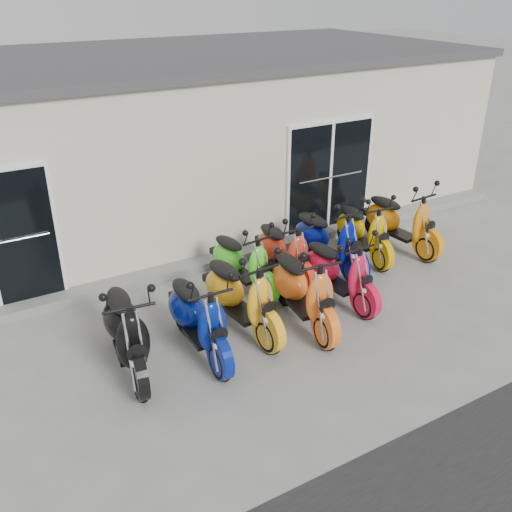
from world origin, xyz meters
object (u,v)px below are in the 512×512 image
object	(u,v)px
scooter_front_black	(125,321)
scooter_front_blue	(198,309)
scooter_back_extra	(402,214)
scooter_front_orange_a	(241,287)
scooter_back_yellow	(364,224)
scooter_front_red	(339,264)
scooter_front_orange_b	(304,281)
scooter_back_red	(284,244)
scooter_back_blue	(329,232)
scooter_back_green	(242,255)

from	to	relation	value
scooter_front_black	scooter_front_blue	bearing A→B (deg)	-1.84
scooter_front_blue	scooter_back_extra	bearing A→B (deg)	15.14
scooter_front_black	scooter_front_orange_a	size ratio (longest dim) A/B	1.00
scooter_front_black	scooter_front_blue	size ratio (longest dim) A/B	1.03
scooter_front_black	scooter_back_extra	world-z (taller)	scooter_front_black
scooter_back_yellow	scooter_front_blue	bearing A→B (deg)	-156.08
scooter_front_blue	scooter_front_red	distance (m)	2.54
scooter_front_black	scooter_front_red	world-z (taller)	scooter_front_black
scooter_front_orange_b	scooter_back_yellow	world-z (taller)	scooter_front_orange_b
scooter_back_red	scooter_front_blue	bearing A→B (deg)	-148.88
scooter_front_orange_b	scooter_back_extra	world-z (taller)	scooter_front_orange_b
scooter_front_orange_b	scooter_back_blue	xyz separation A→B (m)	(1.41, 1.27, -0.01)
scooter_front_black	scooter_front_orange_a	xyz separation A→B (m)	(1.74, 0.05, 0.00)
scooter_front_red	scooter_back_extra	bearing A→B (deg)	20.42
scooter_front_blue	scooter_front_orange_b	distance (m)	1.66
scooter_front_orange_a	scooter_back_yellow	xyz separation A→B (m)	(3.15, 1.03, -0.06)
scooter_back_blue	scooter_front_blue	bearing A→B (deg)	-163.98
scooter_front_black	scooter_back_yellow	world-z (taller)	scooter_front_black
scooter_front_blue	scooter_front_red	size ratio (longest dim) A/B	1.06
scooter_front_red	scooter_front_black	bearing A→B (deg)	176.69
scooter_front_blue	scooter_back_red	size ratio (longest dim) A/B	1.06
scooter_front_black	scooter_back_blue	xyz separation A→B (m)	(4.02, 0.99, -0.00)
scooter_front_red	scooter_front_orange_b	bearing A→B (deg)	-165.66
scooter_front_blue	scooter_back_blue	xyz separation A→B (m)	(3.06, 1.15, 0.02)
scooter_front_black	scooter_front_orange_a	bearing A→B (deg)	9.19
scooter_back_red	scooter_back_extra	size ratio (longest dim) A/B	0.93
scooter_front_orange_a	scooter_back_extra	distance (m)	4.11
scooter_back_green	scooter_back_blue	size ratio (longest dim) A/B	0.90
scooter_front_blue	scooter_front_orange_b	bearing A→B (deg)	-2.41
scooter_front_red	scooter_back_yellow	xyz separation A→B (m)	(1.39, 1.07, -0.00)
scooter_front_black	scooter_back_extra	distance (m)	5.82
scooter_front_black	scooter_back_green	world-z (taller)	scooter_front_black
scooter_back_red	scooter_back_blue	size ratio (longest dim) A/B	0.93
scooter_front_blue	scooter_back_extra	distance (m)	4.91
scooter_back_blue	scooter_front_orange_a	bearing A→B (deg)	-162.10
scooter_front_black	scooter_back_yellow	xyz separation A→B (m)	(4.88, 1.07, -0.06)
scooter_front_blue	scooter_front_orange_a	distance (m)	0.81
scooter_front_red	scooter_back_blue	xyz separation A→B (m)	(0.53, 0.99, 0.06)
scooter_front_orange_a	scooter_back_green	distance (m)	1.21
scooter_back_red	scooter_back_blue	xyz separation A→B (m)	(0.88, -0.07, 0.06)
scooter_front_orange_a	scooter_back_yellow	bearing A→B (deg)	13.43
scooter_back_green	scooter_front_red	bearing A→B (deg)	-51.08
scooter_front_black	scooter_front_orange_b	world-z (taller)	scooter_front_orange_b
scooter_front_orange_b	scooter_back_yellow	size ratio (longest dim) A/B	1.10
scooter_front_black	scooter_back_yellow	size ratio (longest dim) A/B	1.09
scooter_front_orange_a	scooter_back_red	bearing A→B (deg)	31.46
scooter_back_blue	scooter_back_extra	bearing A→B (deg)	-4.61
scooter_back_red	scooter_back_yellow	world-z (taller)	scooter_back_red
scooter_front_orange_a	scooter_back_green	xyz separation A→B (m)	(0.61, 1.05, -0.08)
scooter_back_blue	scooter_back_green	bearing A→B (deg)	171.90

